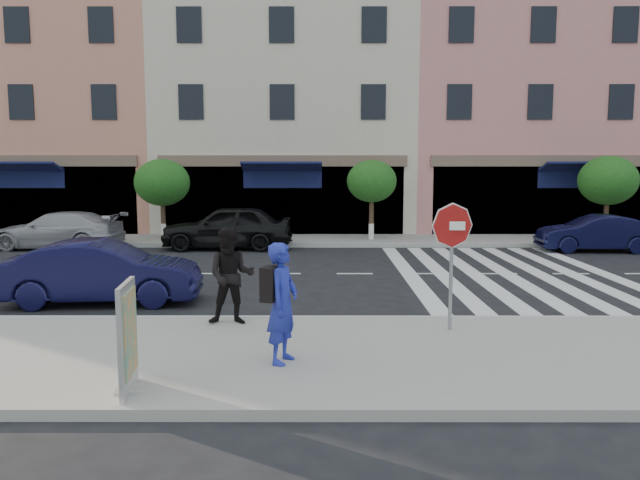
{
  "coord_description": "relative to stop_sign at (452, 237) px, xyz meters",
  "views": [
    {
      "loc": [
        1.06,
        -13.03,
        3.03
      ],
      "look_at": [
        1.04,
        0.27,
        1.4
      ],
      "focal_mm": 35.0,
      "sensor_mm": 36.0,
      "label": 1
    }
  ],
  "objects": [
    {
      "name": "ground",
      "position": [
        -3.31,
        2.43,
        -1.78
      ],
      "size": [
        120.0,
        120.0,
        0.0
      ],
      "primitive_type": "plane",
      "color": "black",
      "rests_on": "ground"
    },
    {
      "name": "sidewalk_near",
      "position": [
        -3.31,
        -1.32,
        -1.71
      ],
      "size": [
        60.0,
        4.5,
        0.15
      ],
      "primitive_type": "cube",
      "color": "gray",
      "rests_on": "ground"
    },
    {
      "name": "sidewalk_far",
      "position": [
        -3.31,
        13.43,
        -1.71
      ],
      "size": [
        60.0,
        3.0,
        0.15
      ],
      "primitive_type": "cube",
      "color": "gray",
      "rests_on": "ground"
    },
    {
      "name": "building_west_mid",
      "position": [
        -14.31,
        19.43,
        5.22
      ],
      "size": [
        10.0,
        9.0,
        14.0
      ],
      "primitive_type": "cube",
      "color": "tan",
      "rests_on": "ground"
    },
    {
      "name": "building_centre",
      "position": [
        -3.81,
        19.43,
        3.72
      ],
      "size": [
        11.0,
        9.0,
        11.0
      ],
      "primitive_type": "cube",
      "color": "beige",
      "rests_on": "ground"
    },
    {
      "name": "building_east_mid",
      "position": [
        8.19,
        19.43,
        4.72
      ],
      "size": [
        13.0,
        9.0,
        13.0
      ],
      "primitive_type": "cube",
      "color": "tan",
      "rests_on": "ground"
    },
    {
      "name": "street_tree_wb",
      "position": [
        -8.31,
        13.23,
        0.52
      ],
      "size": [
        2.1,
        2.1,
        3.06
      ],
      "color": "#473323",
      "rests_on": "sidewalk_far"
    },
    {
      "name": "street_tree_c",
      "position": [
        -0.31,
        13.23,
        0.57
      ],
      "size": [
        1.9,
        1.9,
        3.04
      ],
      "color": "#473323",
      "rests_on": "sidewalk_far"
    },
    {
      "name": "street_tree_ea",
      "position": [
        8.69,
        13.23,
        0.61
      ],
      "size": [
        2.2,
        2.2,
        3.19
      ],
      "color": "#473323",
      "rests_on": "sidewalk_far"
    },
    {
      "name": "stop_sign",
      "position": [
        0.0,
        0.0,
        0.0
      ],
      "size": [
        0.79,
        0.12,
        2.22
      ],
      "rotation": [
        0.0,
        0.0,
        -0.07
      ],
      "color": "gray",
      "rests_on": "sidewalk_near"
    },
    {
      "name": "photographer",
      "position": [
        -2.8,
        -1.78,
        -0.75
      ],
      "size": [
        0.61,
        0.74,
        1.76
      ],
      "primitive_type": "imported",
      "rotation": [
        0.0,
        0.0,
        1.24
      ],
      "color": "#212A97",
      "rests_on": "sidewalk_near"
    },
    {
      "name": "walker",
      "position": [
        -3.87,
        0.43,
        -0.75
      ],
      "size": [
        0.88,
        0.69,
        1.76
      ],
      "primitive_type": "imported",
      "rotation": [
        0.0,
        0.0,
        0.03
      ],
      "color": "black",
      "rests_on": "sidewalk_near"
    },
    {
      "name": "poster_board",
      "position": [
        -4.69,
        -2.95,
        -0.95
      ],
      "size": [
        0.36,
        0.92,
        1.41
      ],
      "rotation": [
        0.0,
        0.0,
        0.11
      ],
      "color": "beige",
      "rests_on": "sidewalk_near"
    },
    {
      "name": "car_near_mid",
      "position": [
        -7.01,
        2.73,
        -1.09
      ],
      "size": [
        4.3,
        1.8,
        1.38
      ],
      "primitive_type": "imported",
      "rotation": [
        0.0,
        0.0,
        1.65
      ],
      "color": "black",
      "rests_on": "ground"
    },
    {
      "name": "car_far_left",
      "position": [
        -11.66,
        11.53,
        -1.12
      ],
      "size": [
        4.75,
        2.25,
        1.34
      ],
      "primitive_type": "imported",
      "rotation": [
        0.0,
        0.0,
        -1.65
      ],
      "color": "#99989D",
      "rests_on": "ground"
    },
    {
      "name": "car_far_mid",
      "position": [
        -5.6,
        11.53,
        -1.0
      ],
      "size": [
        4.65,
        1.9,
        1.58
      ],
      "primitive_type": "imported",
      "rotation": [
        0.0,
        0.0,
        -1.56
      ],
      "color": "black",
      "rests_on": "ground"
    },
    {
      "name": "car_far_right",
      "position": [
        7.27,
        10.86,
        -1.15
      ],
      "size": [
        3.93,
        1.55,
        1.27
      ],
      "primitive_type": "imported",
      "rotation": [
        0.0,
        0.0,
        -1.62
      ],
      "color": "black",
      "rests_on": "ground"
    }
  ]
}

